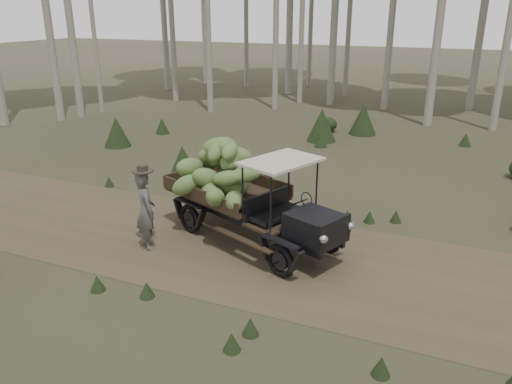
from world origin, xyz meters
TOP-DOWN VIEW (x-y plane):
  - ground at (0.00, 0.00)m, footprint 120.00×120.00m
  - dirt_track at (0.00, 0.00)m, footprint 70.00×4.00m
  - banana_truck at (-1.19, 0.61)m, footprint 4.49×2.95m
  - farmer at (-2.60, -0.63)m, footprint 0.72×0.69m
  - undergrowth at (1.80, -1.12)m, footprint 20.73×21.76m

SIDE VIEW (x-z plane):
  - ground at x=0.00m, z-range 0.00..0.00m
  - dirt_track at x=0.00m, z-range 0.00..0.01m
  - undergrowth at x=1.80m, z-range -0.12..1.20m
  - farmer at x=-2.60m, z-range -0.05..1.75m
  - banana_truck at x=-1.19m, z-range 0.18..2.38m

